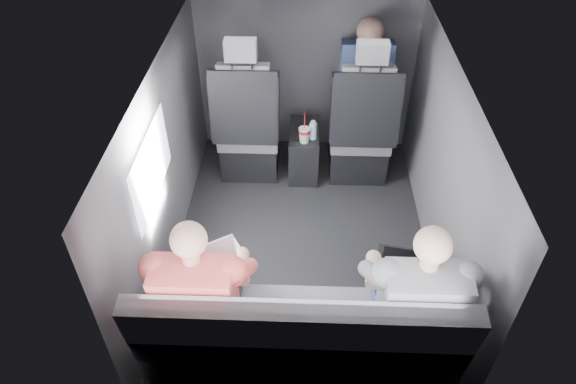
{
  "coord_description": "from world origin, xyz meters",
  "views": [
    {
      "loc": [
        -0.0,
        -2.63,
        2.71
      ],
      "look_at": [
        -0.1,
        -0.05,
        0.53
      ],
      "focal_mm": 32.0,
      "sensor_mm": 36.0,
      "label": 1
    }
  ],
  "objects_px": {
    "center_console": "(304,151)",
    "water_bottle": "(313,131)",
    "rear_bench": "(299,345)",
    "soda_cup": "(304,134)",
    "passenger_front_right": "(365,80)",
    "passenger_rear_left": "(204,292)",
    "laptop_black": "(406,264)",
    "passenger_rear_right": "(412,298)",
    "front_seat_right": "(360,134)",
    "laptop_white": "(211,261)",
    "front_seat_left": "(249,132)"
  },
  "relations": [
    {
      "from": "rear_bench",
      "to": "passenger_front_right",
      "type": "bearing_deg",
      "value": 77.61
    },
    {
      "from": "front_seat_right",
      "to": "water_bottle",
      "type": "bearing_deg",
      "value": -168.16
    },
    {
      "from": "rear_bench",
      "to": "soda_cup",
      "type": "xyz_separation_m",
      "value": [
        0.0,
        1.78,
        0.16
      ]
    },
    {
      "from": "front_seat_right",
      "to": "water_bottle",
      "type": "height_order",
      "value": "front_seat_right"
    },
    {
      "from": "laptop_black",
      "to": "passenger_front_right",
      "type": "xyz_separation_m",
      "value": [
        -0.09,
        1.84,
        0.12
      ]
    },
    {
      "from": "center_console",
      "to": "laptop_black",
      "type": "relative_size",
      "value": 1.44
    },
    {
      "from": "rear_bench",
      "to": "laptop_black",
      "type": "bearing_deg",
      "value": 29.2
    },
    {
      "from": "soda_cup",
      "to": "water_bottle",
      "type": "relative_size",
      "value": 1.62
    },
    {
      "from": "water_bottle",
      "to": "laptop_black",
      "type": "height_order",
      "value": "laptop_black"
    },
    {
      "from": "laptop_white",
      "to": "rear_bench",
      "type": "bearing_deg",
      "value": -30.57
    },
    {
      "from": "passenger_front_right",
      "to": "laptop_white",
      "type": "bearing_deg",
      "value": -117.2
    },
    {
      "from": "laptop_black",
      "to": "passenger_rear_right",
      "type": "xyz_separation_m",
      "value": [
        -0.0,
        -0.22,
        -0.01
      ]
    },
    {
      "from": "laptop_white",
      "to": "passenger_rear_right",
      "type": "relative_size",
      "value": 0.39
    },
    {
      "from": "front_seat_left",
      "to": "passenger_front_right",
      "type": "xyz_separation_m",
      "value": [
        0.92,
        0.26,
        0.35
      ]
    },
    {
      "from": "front_seat_right",
      "to": "passenger_front_right",
      "type": "height_order",
      "value": "front_seat_right"
    },
    {
      "from": "soda_cup",
      "to": "passenger_front_right",
      "type": "height_order",
      "value": "passenger_front_right"
    },
    {
      "from": "center_console",
      "to": "passenger_rear_left",
      "type": "xyz_separation_m",
      "value": [
        -0.5,
        -1.85,
        0.41
      ]
    },
    {
      "from": "rear_bench",
      "to": "passenger_rear_left",
      "type": "xyz_separation_m",
      "value": [
        -0.5,
        0.1,
        0.31
      ]
    },
    {
      "from": "center_console",
      "to": "laptop_white",
      "type": "xyz_separation_m",
      "value": [
        -0.49,
        -1.65,
        0.43
      ]
    },
    {
      "from": "center_console",
      "to": "laptop_white",
      "type": "height_order",
      "value": "laptop_white"
    },
    {
      "from": "center_console",
      "to": "passenger_rear_left",
      "type": "bearing_deg",
      "value": -105.02
    },
    {
      "from": "center_console",
      "to": "passenger_rear_right",
      "type": "xyz_separation_m",
      "value": [
        0.57,
        -1.85,
        0.42
      ]
    },
    {
      "from": "passenger_rear_right",
      "to": "laptop_white",
      "type": "bearing_deg",
      "value": 169.66
    },
    {
      "from": "passenger_rear_left",
      "to": "passenger_front_right",
      "type": "height_order",
      "value": "passenger_front_right"
    },
    {
      "from": "center_console",
      "to": "rear_bench",
      "type": "height_order",
      "value": "rear_bench"
    },
    {
      "from": "rear_bench",
      "to": "laptop_black",
      "type": "distance_m",
      "value": 0.73
    },
    {
      "from": "front_seat_left",
      "to": "laptop_black",
      "type": "xyz_separation_m",
      "value": [
        1.02,
        -1.58,
        0.23
      ]
    },
    {
      "from": "soda_cup",
      "to": "laptop_black",
      "type": "bearing_deg",
      "value": -68.8
    },
    {
      "from": "center_console",
      "to": "water_bottle",
      "type": "xyz_separation_m",
      "value": [
        0.07,
        -0.12,
        0.28
      ]
    },
    {
      "from": "laptop_white",
      "to": "passenger_rear_left",
      "type": "height_order",
      "value": "passenger_rear_left"
    },
    {
      "from": "front_seat_right",
      "to": "center_console",
      "type": "bearing_deg",
      "value": 174.93
    },
    {
      "from": "front_seat_right",
      "to": "laptop_white",
      "type": "height_order",
      "value": "front_seat_right"
    },
    {
      "from": "water_bottle",
      "to": "passenger_rear_left",
      "type": "relative_size",
      "value": 0.14
    },
    {
      "from": "front_seat_right",
      "to": "laptop_black",
      "type": "height_order",
      "value": "front_seat_right"
    },
    {
      "from": "front_seat_left",
      "to": "rear_bench",
      "type": "distance_m",
      "value": 1.96
    },
    {
      "from": "front_seat_right",
      "to": "passenger_rear_left",
      "type": "height_order",
      "value": "front_seat_right"
    },
    {
      "from": "front_seat_left",
      "to": "passenger_rear_right",
      "type": "distance_m",
      "value": 2.08
    },
    {
      "from": "center_console",
      "to": "water_bottle",
      "type": "distance_m",
      "value": 0.31
    },
    {
      "from": "passenger_rear_left",
      "to": "passenger_rear_right",
      "type": "height_order",
      "value": "passenger_rear_right"
    },
    {
      "from": "rear_bench",
      "to": "soda_cup",
      "type": "distance_m",
      "value": 1.79
    },
    {
      "from": "laptop_white",
      "to": "passenger_rear_right",
      "type": "distance_m",
      "value": 1.07
    },
    {
      "from": "passenger_rear_right",
      "to": "passenger_front_right",
      "type": "bearing_deg",
      "value": 92.56
    },
    {
      "from": "front_seat_left",
      "to": "passenger_rear_left",
      "type": "xyz_separation_m",
      "value": [
        -0.05,
        -1.81,
        0.21
      ]
    },
    {
      "from": "water_bottle",
      "to": "laptop_black",
      "type": "distance_m",
      "value": 1.59
    },
    {
      "from": "rear_bench",
      "to": "laptop_white",
      "type": "bearing_deg",
      "value": 149.43
    },
    {
      "from": "passenger_front_right",
      "to": "passenger_rear_left",
      "type": "bearing_deg",
      "value": -115.17
    },
    {
      "from": "passenger_rear_left",
      "to": "front_seat_left",
      "type": "bearing_deg",
      "value": 88.56
    },
    {
      "from": "center_console",
      "to": "soda_cup",
      "type": "xyz_separation_m",
      "value": [
        0.0,
        -0.16,
        0.27
      ]
    },
    {
      "from": "water_bottle",
      "to": "passenger_rear_right",
      "type": "xyz_separation_m",
      "value": [
        0.5,
        -1.73,
        0.14
      ]
    },
    {
      "from": "center_console",
      "to": "passenger_rear_right",
      "type": "height_order",
      "value": "passenger_rear_right"
    }
  ]
}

